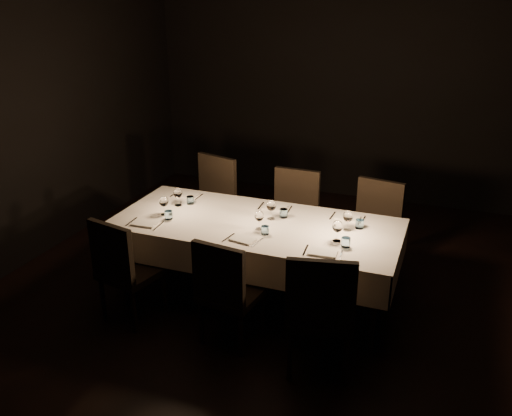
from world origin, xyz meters
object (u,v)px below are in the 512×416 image
at_px(chair_near_right, 320,309).
at_px(chair_far_center, 293,214).
at_px(chair_near_left, 123,266).
at_px(chair_near_center, 226,288).
at_px(dining_table, 256,230).
at_px(chair_far_left, 210,201).
at_px(chair_far_right, 374,225).

distance_m(chair_near_right, chair_far_center, 1.79).
distance_m(chair_near_left, chair_near_center, 0.94).
bearing_deg(chair_far_center, chair_near_center, -90.88).
height_order(chair_near_center, chair_far_center, chair_far_center).
bearing_deg(dining_table, chair_far_left, 135.82).
distance_m(dining_table, chair_near_left, 1.18).
bearing_deg(chair_near_center, chair_far_right, -111.82).
xyz_separation_m(chair_far_left, chair_far_center, (0.93, -0.00, -0.02)).
relative_size(chair_near_center, chair_near_right, 0.92).
relative_size(chair_near_left, chair_near_center, 1.02).
bearing_deg(chair_near_right, chair_far_right, -106.22).
relative_size(chair_near_left, chair_far_center, 0.96).
distance_m(chair_near_left, chair_far_right, 2.41).
xyz_separation_m(dining_table, chair_near_center, (0.03, -0.74, -0.18)).
xyz_separation_m(chair_near_right, chair_far_right, (0.11, 1.68, -0.02)).
distance_m(chair_near_center, chair_near_right, 0.78).
bearing_deg(chair_far_right, chair_near_left, -128.85).
relative_size(chair_far_left, chair_far_right, 1.07).
bearing_deg(chair_near_center, chair_near_left, 7.02).
height_order(chair_near_right, chair_far_right, chair_near_right).
distance_m(chair_near_left, chair_far_left, 1.55).
relative_size(chair_near_right, chair_far_center, 1.02).
distance_m(chair_near_left, chair_near_right, 1.72).
xyz_separation_m(chair_near_left, chair_near_right, (1.71, -0.10, 0.03)).
bearing_deg(dining_table, chair_far_center, 83.32).
distance_m(chair_near_center, chair_far_center, 1.55).
height_order(chair_near_right, chair_far_center, chair_near_right).
bearing_deg(chair_far_right, chair_near_right, -83.51).
xyz_separation_m(chair_near_left, chair_near_center, (0.94, -0.01, -0.01)).
xyz_separation_m(chair_near_right, chair_far_left, (-1.64, 1.65, 0.01)).
xyz_separation_m(chair_near_right, chair_far_center, (-0.71, 1.64, -0.01)).
distance_m(chair_near_left, chair_far_center, 1.84).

